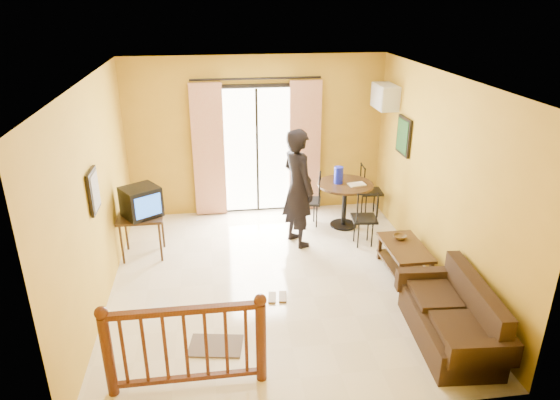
{
  "coord_description": "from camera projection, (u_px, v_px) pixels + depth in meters",
  "views": [
    {
      "loc": [
        -0.78,
        -5.99,
        3.74
      ],
      "look_at": [
        0.09,
        0.2,
        1.13
      ],
      "focal_mm": 32.0,
      "sensor_mm": 36.0,
      "label": 1
    }
  ],
  "objects": [
    {
      "name": "ground",
      "position": [
        276.0,
        280.0,
        7.02
      ],
      "size": [
        5.0,
        5.0,
        0.0
      ],
      "primitive_type": "plane",
      "color": "beige",
      "rests_on": "ground"
    },
    {
      "name": "room_shell",
      "position": [
        275.0,
        165.0,
        6.36
      ],
      "size": [
        5.0,
        5.0,
        5.0
      ],
      "color": "white",
      "rests_on": "ground"
    },
    {
      "name": "balcony_door",
      "position": [
        257.0,
        149.0,
        8.79
      ],
      "size": [
        2.25,
        0.14,
        2.46
      ],
      "color": "black",
      "rests_on": "ground"
    },
    {
      "name": "tv_table",
      "position": [
        141.0,
        220.0,
        7.47
      ],
      "size": [
        0.67,
        0.56,
        0.67
      ],
      "color": "black",
      "rests_on": "ground"
    },
    {
      "name": "television",
      "position": [
        141.0,
        202.0,
        7.35
      ],
      "size": [
        0.66,
        0.65,
        0.45
      ],
      "rotation": [
        0.0,
        0.0,
        0.57
      ],
      "color": "black",
      "rests_on": "tv_table"
    },
    {
      "name": "picture_left",
      "position": [
        94.0,
        191.0,
        5.95
      ],
      "size": [
        0.05,
        0.42,
        0.52
      ],
      "color": "black",
      "rests_on": "room_shell"
    },
    {
      "name": "dining_table",
      "position": [
        345.0,
        192.0,
        8.43
      ],
      "size": [
        0.94,
        0.94,
        0.78
      ],
      "color": "black",
      "rests_on": "ground"
    },
    {
      "name": "water_jug",
      "position": [
        339.0,
        175.0,
        8.33
      ],
      "size": [
        0.15,
        0.15,
        0.28
      ],
      "primitive_type": "cylinder",
      "color": "#141DBF",
      "rests_on": "dining_table"
    },
    {
      "name": "serving_tray",
      "position": [
        357.0,
        184.0,
        8.29
      ],
      "size": [
        0.3,
        0.22,
        0.02
      ],
      "primitive_type": "cube",
      "rotation": [
        0.0,
        0.0,
        0.15
      ],
      "color": "white",
      "rests_on": "dining_table"
    },
    {
      "name": "dining_chairs",
      "position": [
        347.0,
        227.0,
        8.6
      ],
      "size": [
        1.63,
        1.53,
        0.95
      ],
      "color": "black",
      "rests_on": "ground"
    },
    {
      "name": "air_conditioner",
      "position": [
        385.0,
        97.0,
        8.25
      ],
      "size": [
        0.31,
        0.6,
        0.4
      ],
      "color": "silver",
      "rests_on": "room_shell"
    },
    {
      "name": "botanical_print",
      "position": [
        404.0,
        136.0,
        7.86
      ],
      "size": [
        0.05,
        0.5,
        0.6
      ],
      "color": "black",
      "rests_on": "room_shell"
    },
    {
      "name": "coffee_table",
      "position": [
        404.0,
        255.0,
        7.11
      ],
      "size": [
        0.54,
        0.97,
        0.43
      ],
      "color": "black",
      "rests_on": "ground"
    },
    {
      "name": "bowl",
      "position": [
        400.0,
        237.0,
        7.24
      ],
      "size": [
        0.22,
        0.22,
        0.06
      ],
      "primitive_type": "imported",
      "rotation": [
        0.0,
        0.0,
        -0.16
      ],
      "color": "#523C1C",
      "rests_on": "coffee_table"
    },
    {
      "name": "sofa",
      "position": [
        453.0,
        319.0,
        5.71
      ],
      "size": [
        0.85,
        1.64,
        0.76
      ],
      "rotation": [
        0.0,
        0.0,
        -0.08
      ],
      "color": "black",
      "rests_on": "ground"
    },
    {
      "name": "standing_person",
      "position": [
        298.0,
        188.0,
        7.72
      ],
      "size": [
        0.68,
        0.81,
        1.89
      ],
      "primitive_type": "imported",
      "rotation": [
        0.0,
        0.0,
        1.97
      ],
      "color": "black",
      "rests_on": "ground"
    },
    {
      "name": "stair_balustrade",
      "position": [
        185.0,
        341.0,
        4.92
      ],
      "size": [
        1.63,
        0.13,
        1.04
      ],
      "color": "#471E0F",
      "rests_on": "ground"
    },
    {
      "name": "doormat",
      "position": [
        216.0,
        346.0,
        5.7
      ],
      "size": [
        0.66,
        0.5,
        0.02
      ],
      "primitive_type": "cube",
      "rotation": [
        0.0,
        0.0,
        -0.17
      ],
      "color": "#5C5049",
      "rests_on": "ground"
    },
    {
      "name": "sandals",
      "position": [
        277.0,
        297.0,
        6.59
      ],
      "size": [
        0.28,
        0.26,
        0.03
      ],
      "color": "#523C1C",
      "rests_on": "ground"
    }
  ]
}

